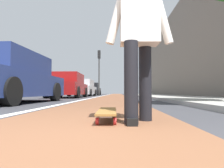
{
  "coord_description": "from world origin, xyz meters",
  "views": [
    {
      "loc": [
        -1.06,
        -0.34,
        0.31
      ],
      "look_at": [
        8.19,
        -0.05,
        0.72
      ],
      "focal_mm": 31.25,
      "sensor_mm": 36.0,
      "label": 1
    }
  ],
  "objects": [
    {
      "name": "parked_car_mid",
      "position": [
        10.91,
        2.79,
        0.72
      ],
      "size": [
        4.31,
        1.97,
        1.49
      ],
      "color": "maroon",
      "rests_on": "ground"
    },
    {
      "name": "parked_car_end",
      "position": [
        22.72,
        2.89,
        0.71
      ],
      "size": [
        4.04,
        2.0,
        1.48
      ],
      "color": "black",
      "rests_on": "ground"
    },
    {
      "name": "traffic_light",
      "position": [
        18.41,
        1.58,
        3.14
      ],
      "size": [
        0.33,
        0.28,
        4.58
      ],
      "color": "#2D2D2D",
      "rests_on": "ground"
    },
    {
      "name": "skater_person",
      "position": [
        0.98,
        -0.56,
        0.94
      ],
      "size": [
        0.46,
        0.72,
        1.64
      ],
      "color": "black",
      "rests_on": "ground"
    },
    {
      "name": "skateboard",
      "position": [
        1.13,
        -0.21,
        0.09
      ],
      "size": [
        0.84,
        0.22,
        0.11
      ],
      "color": "red",
      "rests_on": "ground"
    },
    {
      "name": "parked_car_far",
      "position": [
        16.52,
        2.87,
        0.71
      ],
      "size": [
        4.39,
        2.1,
        1.47
      ],
      "color": "#B7B7BC",
      "rests_on": "ground"
    },
    {
      "name": "lane_stripe_white",
      "position": [
        20.0,
        1.18,
        0.0
      ],
      "size": [
        52.0,
        0.16,
        0.01
      ],
      "primitive_type": "cube",
      "color": "silver",
      "rests_on": "ground"
    },
    {
      "name": "sidewalk_curb",
      "position": [
        18.0,
        -3.5,
        0.05
      ],
      "size": [
        52.0,
        3.2,
        0.11
      ],
      "primitive_type": "cube",
      "color": "#9E9B93",
      "rests_on": "ground"
    },
    {
      "name": "ground_plane",
      "position": [
        10.0,
        0.0,
        0.0
      ],
      "size": [
        80.0,
        80.0,
        0.0
      ],
      "primitive_type": "plane",
      "color": "#38383D"
    },
    {
      "name": "bike_lane_paint",
      "position": [
        24.0,
        0.0,
        0.0
      ],
      "size": [
        56.0,
        2.06,
        0.0
      ],
      "primitive_type": "cube",
      "color": "brown",
      "rests_on": "ground"
    },
    {
      "name": "building_facade",
      "position": [
        22.0,
        -6.61,
        4.42
      ],
      "size": [
        40.0,
        1.2,
        8.84
      ],
      "primitive_type": "cube",
      "color": "gray",
      "rests_on": "ground"
    },
    {
      "name": "parked_car_near",
      "position": [
        4.66,
        2.92,
        0.73
      ],
      "size": [
        4.54,
        2.11,
        1.5
      ],
      "color": "navy",
      "rests_on": "ground"
    }
  ]
}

